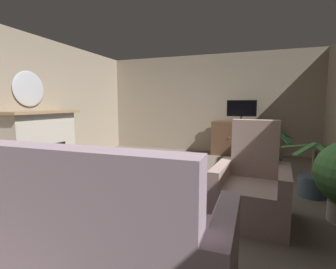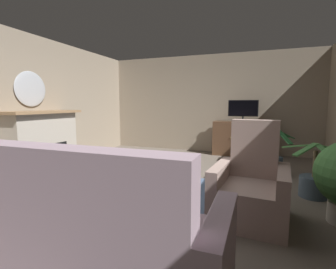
# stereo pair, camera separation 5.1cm
# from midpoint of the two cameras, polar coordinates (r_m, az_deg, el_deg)

# --- Properties ---
(ground_plane) EXTENTS (6.39, 7.58, 0.04)m
(ground_plane) POSITION_cam_midpoint_polar(r_m,az_deg,el_deg) (3.97, -1.19, -13.10)
(ground_plane) COLOR #665B51
(wall_back) EXTENTS (6.39, 0.10, 2.71)m
(wall_back) POSITION_cam_midpoint_polar(r_m,az_deg,el_deg) (7.15, 8.91, 7.01)
(wall_back) COLOR gray
(wall_back) RESTS_ON ground_plane
(wall_left) EXTENTS (0.10, 7.58, 2.71)m
(wall_left) POSITION_cam_midpoint_polar(r_m,az_deg,el_deg) (5.51, -31.42, 6.11)
(wall_left) COLOR gray
(wall_left) RESTS_ON ground_plane
(rug_central) EXTENTS (2.65, 2.13, 0.01)m
(rug_central) POSITION_cam_midpoint_polar(r_m,az_deg,el_deg) (3.89, -8.27, -13.20)
(rug_central) COLOR slate
(rug_central) RESTS_ON ground_plane
(fireplace) EXTENTS (0.92, 1.61, 1.22)m
(fireplace) POSITION_cam_midpoint_polar(r_m,az_deg,el_deg) (5.43, -27.30, -1.85)
(fireplace) COLOR #4C4C51
(fireplace) RESTS_ON ground_plane
(wall_mirror_oval) EXTENTS (0.06, 0.71, 0.68)m
(wall_mirror_oval) POSITION_cam_midpoint_polar(r_m,az_deg,el_deg) (5.57, -29.68, 9.15)
(wall_mirror_oval) COLOR #B2B7BF
(tv_cabinet) EXTENTS (1.49, 0.48, 0.90)m
(tv_cabinet) POSITION_cam_midpoint_polar(r_m,az_deg,el_deg) (6.75, 16.20, -1.10)
(tv_cabinet) COLOR #402A1C
(tv_cabinet) RESTS_ON ground_plane
(television) EXTENTS (0.74, 0.20, 0.56)m
(television) POSITION_cam_midpoint_polar(r_m,az_deg,el_deg) (6.64, 16.40, 5.41)
(television) COLOR black
(television) RESTS_ON tv_cabinet
(coffee_table) EXTENTS (1.15, 0.69, 0.45)m
(coffee_table) POSITION_cam_midpoint_polar(r_m,az_deg,el_deg) (3.23, -6.04, -10.05)
(coffee_table) COLOR brown
(coffee_table) RESTS_ON ground_plane
(tv_remote) EXTENTS (0.15, 0.16, 0.02)m
(tv_remote) POSITION_cam_midpoint_polar(r_m,az_deg,el_deg) (3.23, -4.31, -8.97)
(tv_remote) COLOR black
(tv_remote) RESTS_ON coffee_table
(sofa_floral) EXTENTS (2.24, 0.87, 1.09)m
(sofa_floral) POSITION_cam_midpoint_polar(r_m,az_deg,el_deg) (2.14, -19.80, -21.04)
(sofa_floral) COLOR #AD93A3
(sofa_floral) RESTS_ON ground_plane
(armchair_near_window) EXTENTS (0.89, 0.93, 1.15)m
(armchair_near_window) POSITION_cam_midpoint_polar(r_m,az_deg,el_deg) (3.14, 18.24, -11.88)
(armchair_near_window) COLOR #A3897F
(armchair_near_window) RESTS_ON ground_plane
(potted_plant_small_fern_corner) EXTENTS (0.85, 0.77, 0.80)m
(potted_plant_small_fern_corner) POSITION_cam_midpoint_polar(r_m,az_deg,el_deg) (4.24, 30.14, -9.64)
(potted_plant_small_fern_corner) COLOR #3D4C5B
(potted_plant_small_fern_corner) RESTS_ON ground_plane
(potted_plant_tall_palm_by_window) EXTENTS (0.68, 0.86, 0.89)m
(potted_plant_tall_palm_by_window) POSITION_cam_midpoint_polar(r_m,az_deg,el_deg) (5.12, 23.09, -5.57)
(potted_plant_tall_palm_by_window) COLOR #3D4C5B
(potted_plant_tall_palm_by_window) RESTS_ON ground_plane
(cat) EXTENTS (0.56, 0.48, 0.21)m
(cat) POSITION_cam_midpoint_polar(r_m,az_deg,el_deg) (4.60, -15.62, -8.98)
(cat) COLOR gray
(cat) RESTS_ON ground_plane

